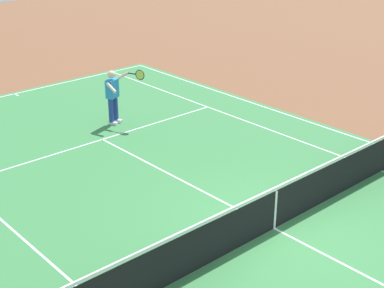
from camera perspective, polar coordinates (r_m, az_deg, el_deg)
name	(u,v)px	position (r m, az deg, el deg)	size (l,w,h in m)	color
ground_plane	(274,228)	(12.35, 8.05, -8.21)	(60.00, 60.00, 0.00)	brown
court_slab	(274,228)	(12.35, 8.05, -8.21)	(24.20, 11.40, 0.00)	#387A42
court_line_markings	(274,228)	(12.35, 8.05, -8.19)	(23.85, 11.05, 0.01)	white
tennis_net	(275,208)	(12.10, 8.18, -6.23)	(0.10, 11.70, 1.08)	#2D2D33
tennis_player_near	(114,94)	(17.53, -7.73, 4.89)	(0.94, 0.91, 1.70)	navy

